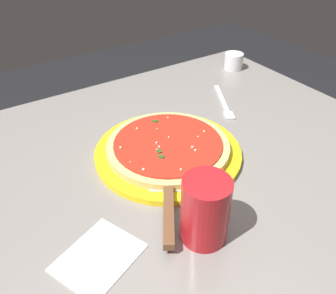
{
  "coord_description": "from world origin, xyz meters",
  "views": [
    {
      "loc": [
        -0.35,
        -0.49,
        1.19
      ],
      "look_at": [
        -0.02,
        0.01,
        0.75
      ],
      "focal_mm": 37.3,
      "sensor_mm": 36.0,
      "label": 1
    }
  ],
  "objects_px": {
    "napkin_folded_right": "(99,257)",
    "fork": "(224,104)",
    "cup_small_sauce": "(234,61)",
    "cup_tall_drink": "(205,210)",
    "serving_plate": "(168,152)",
    "pizza": "(168,146)",
    "pizza_server": "(168,200)"
  },
  "relations": [
    {
      "from": "napkin_folded_right",
      "to": "fork",
      "type": "relative_size",
      "value": 0.72
    },
    {
      "from": "cup_small_sauce",
      "to": "fork",
      "type": "xyz_separation_m",
      "value": [
        -0.18,
        -0.16,
        -0.02
      ]
    },
    {
      "from": "fork",
      "to": "cup_tall_drink",
      "type": "bearing_deg",
      "value": -134.9
    },
    {
      "from": "serving_plate",
      "to": "napkin_folded_right",
      "type": "xyz_separation_m",
      "value": [
        -0.23,
        -0.16,
        -0.01
      ]
    },
    {
      "from": "pizza",
      "to": "fork",
      "type": "bearing_deg",
      "value": 22.86
    },
    {
      "from": "cup_tall_drink",
      "to": "napkin_folded_right",
      "type": "distance_m",
      "value": 0.18
    },
    {
      "from": "cup_small_sauce",
      "to": "fork",
      "type": "distance_m",
      "value": 0.24
    },
    {
      "from": "cup_small_sauce",
      "to": "napkin_folded_right",
      "type": "distance_m",
      "value": 0.79
    },
    {
      "from": "pizza",
      "to": "napkin_folded_right",
      "type": "xyz_separation_m",
      "value": [
        -0.23,
        -0.16,
        -0.02
      ]
    },
    {
      "from": "pizza",
      "to": "pizza_server",
      "type": "xyz_separation_m",
      "value": [
        -0.08,
        -0.13,
        -0.0
      ]
    },
    {
      "from": "pizza",
      "to": "cup_small_sauce",
      "type": "distance_m",
      "value": 0.5
    },
    {
      "from": "cup_small_sauce",
      "to": "napkin_folded_right",
      "type": "bearing_deg",
      "value": -146.86
    },
    {
      "from": "cup_small_sauce",
      "to": "napkin_folded_right",
      "type": "height_order",
      "value": "cup_small_sauce"
    },
    {
      "from": "cup_tall_drink",
      "to": "pizza",
      "type": "bearing_deg",
      "value": 71.57
    },
    {
      "from": "pizza_server",
      "to": "cup_small_sauce",
      "type": "xyz_separation_m",
      "value": [
        0.51,
        0.4,
        0.01
      ]
    },
    {
      "from": "cup_tall_drink",
      "to": "cup_small_sauce",
      "type": "xyz_separation_m",
      "value": [
        0.5,
        0.48,
        -0.03
      ]
    },
    {
      "from": "serving_plate",
      "to": "pizza",
      "type": "relative_size",
      "value": 1.2
    },
    {
      "from": "serving_plate",
      "to": "cup_tall_drink",
      "type": "xyz_separation_m",
      "value": [
        -0.07,
        -0.21,
        0.05
      ]
    },
    {
      "from": "fork",
      "to": "pizza",
      "type": "bearing_deg",
      "value": -157.14
    },
    {
      "from": "cup_tall_drink",
      "to": "cup_small_sauce",
      "type": "bearing_deg",
      "value": 44.22
    },
    {
      "from": "cup_tall_drink",
      "to": "napkin_folded_right",
      "type": "height_order",
      "value": "cup_tall_drink"
    },
    {
      "from": "cup_tall_drink",
      "to": "fork",
      "type": "relative_size",
      "value": 0.67
    },
    {
      "from": "pizza",
      "to": "cup_small_sauce",
      "type": "bearing_deg",
      "value": 32.28
    },
    {
      "from": "pizza_server",
      "to": "napkin_folded_right",
      "type": "height_order",
      "value": "pizza_server"
    },
    {
      "from": "cup_tall_drink",
      "to": "napkin_folded_right",
      "type": "xyz_separation_m",
      "value": [
        -0.16,
        0.05,
        -0.06
      ]
    },
    {
      "from": "cup_tall_drink",
      "to": "cup_small_sauce",
      "type": "relative_size",
      "value": 1.99
    },
    {
      "from": "pizza_server",
      "to": "serving_plate",
      "type": "bearing_deg",
      "value": 57.1
    },
    {
      "from": "pizza",
      "to": "cup_small_sauce",
      "type": "height_order",
      "value": "cup_small_sauce"
    },
    {
      "from": "pizza",
      "to": "pizza_server",
      "type": "height_order",
      "value": "pizza"
    },
    {
      "from": "cup_small_sauce",
      "to": "pizza_server",
      "type": "bearing_deg",
      "value": -141.92
    },
    {
      "from": "pizza",
      "to": "pizza_server",
      "type": "relative_size",
      "value": 1.25
    },
    {
      "from": "pizza_server",
      "to": "cup_small_sauce",
      "type": "relative_size",
      "value": 3.58
    }
  ]
}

